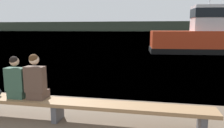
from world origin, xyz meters
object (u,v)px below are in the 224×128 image
Objects in this scene: person_left at (16,80)px; tugboat_red at (206,38)px; person_right at (36,80)px; bench_main at (57,104)px.

tugboat_red is (7.22, 14.91, 0.35)m from person_left.
person_right is 0.11× the size of tugboat_red.
person_left is 0.94× the size of person_right.
person_right reaches higher than person_left.
tugboat_red is (6.74, 14.91, 0.32)m from person_right.
bench_main is 6.89× the size of person_left.
person_right is (-0.49, 0.00, 0.52)m from bench_main.
tugboat_red is at bearing 65.69° from person_right.
bench_main is 0.72m from person_right.
person_left reaches higher than bench_main.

